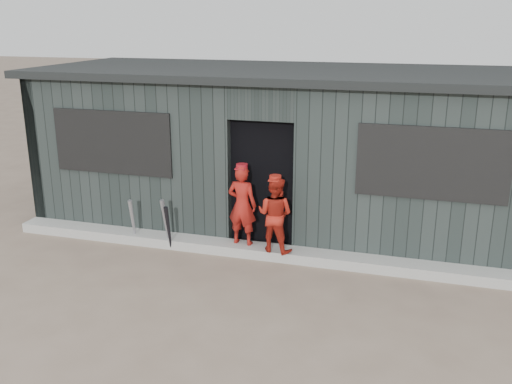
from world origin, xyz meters
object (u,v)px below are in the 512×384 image
(bat_left, at_px, (133,221))
(player_grey_back, at_px, (308,214))
(dugout, at_px, (284,148))
(bat_mid, at_px, (166,223))
(player_red_right, at_px, (275,214))
(bat_right, at_px, (169,229))
(player_red_left, at_px, (242,205))

(bat_left, xyz_separation_m, player_grey_back, (2.66, 0.56, 0.19))
(dugout, bearing_deg, bat_mid, -127.95)
(dugout, bearing_deg, player_red_right, -80.26)
(bat_mid, relative_size, player_red_right, 0.73)
(bat_left, bearing_deg, bat_right, -10.71)
(bat_mid, height_order, bat_right, bat_mid)
(player_grey_back, bearing_deg, player_red_left, 21.27)
(player_red_right, height_order, player_grey_back, player_red_right)
(bat_left, bearing_deg, dugout, 41.88)
(bat_right, bearing_deg, player_red_left, 13.71)
(bat_left, bearing_deg, player_grey_back, 11.86)
(player_red_left, distance_m, player_red_right, 0.55)
(player_red_left, bearing_deg, bat_left, 9.41)
(player_red_right, distance_m, dugout, 1.88)
(player_red_left, bearing_deg, bat_right, 18.56)
(player_red_right, xyz_separation_m, dugout, (-0.30, 1.77, 0.58))
(bat_left, height_order, player_red_left, player_red_left)
(bat_left, height_order, bat_mid, bat_mid)
(player_red_left, height_order, dugout, dugout)
(bat_right, height_order, dugout, dugout)
(bat_mid, xyz_separation_m, bat_right, (0.09, -0.10, -0.04))
(bat_left, height_order, player_grey_back, player_grey_back)
(player_grey_back, relative_size, dugout, 0.14)
(player_red_right, bearing_deg, bat_mid, 12.09)
(player_grey_back, bearing_deg, dugout, -64.37)
(bat_mid, xyz_separation_m, dugout, (1.41, 1.81, 0.88))
(bat_right, xyz_separation_m, player_grey_back, (2.00, 0.68, 0.20))
(bat_mid, distance_m, bat_right, 0.14)
(player_red_right, xyz_separation_m, player_grey_back, (0.38, 0.55, -0.14))
(player_grey_back, bearing_deg, bat_left, 8.42)
(player_red_left, bearing_deg, player_red_right, 171.47)
(player_grey_back, bearing_deg, bat_right, 15.47)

